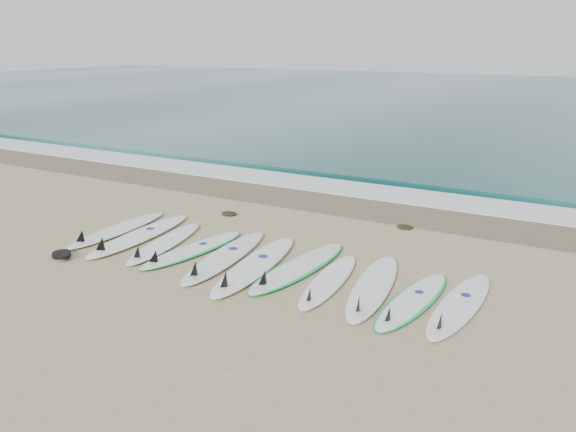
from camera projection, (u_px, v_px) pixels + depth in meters
The scene contains 19 objects.
ground at pixel (257, 265), 9.54m from camera, with size 120.00×120.00×0.00m, color tan.
ocean at pixel (517, 99), 36.76m from camera, with size 120.00×55.00×0.03m, color #1F5656.
wet_sand_band at pixel (350, 206), 12.97m from camera, with size 120.00×1.80×0.01m, color brown.
foam_band at pixel (372, 191), 14.14m from camera, with size 120.00×1.40×0.04m, color silver.
wave_crest at pixel (391, 178), 15.39m from camera, with size 120.00×1.00×0.10m, color #1F5656.
surfboard_0 at pixel (116, 230), 11.16m from camera, with size 0.57×2.60×0.33m.
surfboard_1 at pixel (138, 236), 10.80m from camera, with size 0.72×2.87×0.36m.
surfboard_2 at pixel (164, 243), 10.42m from camera, with size 0.89×2.49×0.31m.
surfboard_3 at pixel (192, 250), 10.13m from camera, with size 0.95×2.51×0.31m.
surfboard_4 at pixel (224, 257), 9.75m from camera, with size 0.87×2.83×0.36m.
surfboard_5 at pixel (254, 266), 9.36m from camera, with size 0.89×2.95×0.37m.
surfboard_6 at pixel (298, 267), 9.33m from camera, with size 0.92×2.75×0.34m.
surfboard_7 at pixel (328, 281), 8.78m from camera, with size 0.68×2.34×0.30m.
surfboard_8 at pixel (372, 287), 8.56m from camera, with size 0.91×2.71×0.34m.
surfboard_9 at pixel (412, 300), 8.15m from camera, with size 0.80×2.38×0.30m.
surfboard_10 at pixel (459, 305), 7.98m from camera, with size 0.72×2.56×0.32m.
seaweed_near at pixel (229, 213), 12.29m from camera, with size 0.36×0.28×0.07m, color black.
seaweed_far at pixel (405, 227), 11.41m from camera, with size 0.34×0.26×0.07m, color black.
leash_coil at pixel (62, 255), 9.88m from camera, with size 0.46×0.36×0.11m.
Camera 1 is at (4.70, -7.52, 3.65)m, focal length 35.00 mm.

